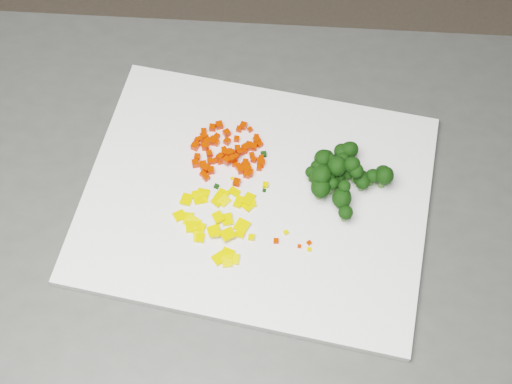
{
  "coord_description": "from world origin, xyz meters",
  "views": [
    {
      "loc": [
        0.35,
        0.12,
        1.77
      ],
      "look_at": [
        0.36,
        0.59,
        0.92
      ],
      "focal_mm": 50.0,
      "sensor_mm": 36.0,
      "label": 1
    }
  ],
  "objects_px": {
    "cutting_board": "(256,198)",
    "carrot_pile": "(229,149)",
    "counter_block": "(266,324)",
    "pepper_pile": "(221,221)",
    "broccoli_pile": "(341,177)"
  },
  "relations": [
    {
      "from": "counter_block",
      "to": "pepper_pile",
      "type": "xyz_separation_m",
      "value": [
        -0.07,
        -0.01,
        0.47
      ]
    },
    {
      "from": "pepper_pile",
      "to": "broccoli_pile",
      "type": "xyz_separation_m",
      "value": [
        0.16,
        0.05,
        0.02
      ]
    },
    {
      "from": "counter_block",
      "to": "carrot_pile",
      "type": "height_order",
      "value": "carrot_pile"
    },
    {
      "from": "carrot_pile",
      "to": "broccoli_pile",
      "type": "xyz_separation_m",
      "value": [
        0.15,
        -0.06,
        0.01
      ]
    },
    {
      "from": "cutting_board",
      "to": "broccoli_pile",
      "type": "distance_m",
      "value": 0.12
    },
    {
      "from": "cutting_board",
      "to": "carrot_pile",
      "type": "bearing_deg",
      "value": 118.78
    },
    {
      "from": "counter_block",
      "to": "carrot_pile",
      "type": "xyz_separation_m",
      "value": [
        -0.06,
        0.1,
        0.48
      ]
    },
    {
      "from": "cutting_board",
      "to": "carrot_pile",
      "type": "relative_size",
      "value": 4.5
    },
    {
      "from": "cutting_board",
      "to": "carrot_pile",
      "type": "xyz_separation_m",
      "value": [
        -0.04,
        0.07,
        0.02
      ]
    },
    {
      "from": "cutting_board",
      "to": "broccoli_pile",
      "type": "bearing_deg",
      "value": 4.94
    },
    {
      "from": "cutting_board",
      "to": "pepper_pile",
      "type": "distance_m",
      "value": 0.06
    },
    {
      "from": "pepper_pile",
      "to": "broccoli_pile",
      "type": "relative_size",
      "value": 0.97
    },
    {
      "from": "counter_block",
      "to": "broccoli_pile",
      "type": "distance_m",
      "value": 0.5
    },
    {
      "from": "counter_block",
      "to": "broccoli_pile",
      "type": "height_order",
      "value": "broccoli_pile"
    },
    {
      "from": "broccoli_pile",
      "to": "pepper_pile",
      "type": "bearing_deg",
      "value": -162.23
    }
  ]
}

